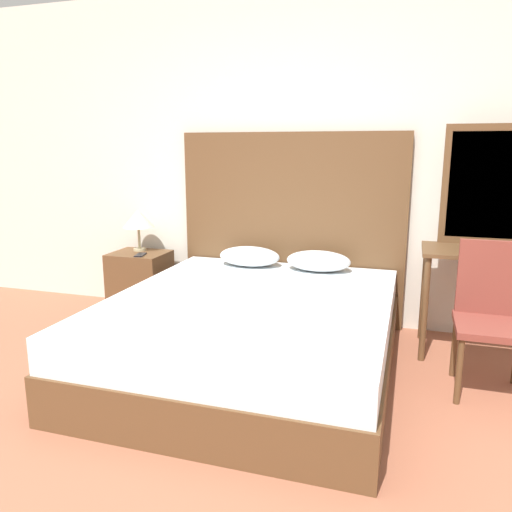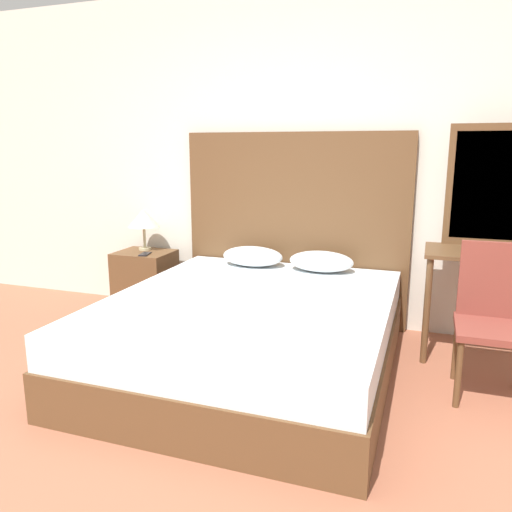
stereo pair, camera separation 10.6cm
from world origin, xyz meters
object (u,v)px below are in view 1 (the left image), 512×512
nightstand (141,283)px  table_lamp (138,219)px  phone_on_nightstand (140,255)px  chair (492,309)px  vanity_desk (484,271)px  bed (251,334)px  phone_on_bed (294,311)px

nightstand → table_lamp: 0.56m
phone_on_nightstand → chair: bearing=-11.3°
vanity_desk → phone_on_nightstand: bearing=179.4°
bed → chair: chair is taller
nightstand → phone_on_nightstand: phone_on_nightstand is taller
bed → nightstand: nightstand is taller
bed → table_lamp: table_lamp is taller
phone_on_bed → phone_on_nightstand: size_ratio=1.00×
table_lamp → phone_on_nightstand: bearing=-58.4°
nightstand → vanity_desk: 2.77m
phone_on_bed → table_lamp: (-1.67, 1.11, 0.32)m
table_lamp → phone_on_nightstand: table_lamp is taller
phone_on_bed → chair: (1.12, 0.39, -0.00)m
bed → phone_on_bed: 0.46m
table_lamp → phone_on_nightstand: 0.35m
vanity_desk → table_lamp: bearing=175.8°
table_lamp → chair: 2.89m
phone_on_bed → phone_on_nightstand: (-1.56, 0.93, 0.05)m
vanity_desk → chair: size_ratio=0.92×
vanity_desk → chair: chair is taller
nightstand → chair: size_ratio=0.61×
phone_on_nightstand → chair: (2.68, -0.53, -0.05)m
chair → phone_on_bed: bearing=-160.6°
phone_on_bed → table_lamp: bearing=146.4°
phone_on_bed → vanity_desk: size_ratio=0.20×
chair → phone_on_nightstand: bearing=168.7°
nightstand → phone_on_nightstand: bearing=-54.4°
bed → table_lamp: (-1.34, 0.91, 0.58)m
bed → chair: (1.45, 0.19, 0.25)m
phone_on_bed → chair: size_ratio=0.18×
vanity_desk → chair: 0.52m
bed → phone_on_bed: phone_on_bed is taller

